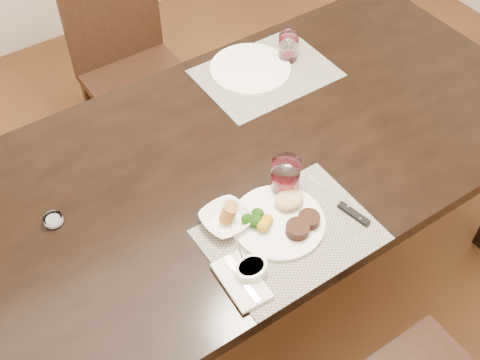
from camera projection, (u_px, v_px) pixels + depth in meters
ground_plane at (251, 278)px, 2.44m from camera, size 4.50×4.50×0.00m
dining_table at (254, 166)px, 1.94m from camera, size 2.00×1.00×0.75m
chair_far at (129, 60)px, 2.57m from camera, size 0.42×0.42×0.90m
placemat_near at (290, 235)px, 1.65m from camera, size 0.46×0.34×0.00m
placemat_far at (266, 73)px, 2.12m from camera, size 0.46×0.34×0.00m
dinner_plate at (283, 218)px, 1.67m from camera, size 0.26×0.26×0.05m
napkin_fork at (241, 281)px, 1.55m from camera, size 0.10×0.17×0.02m
steak_knife at (347, 208)px, 1.71m from camera, size 0.05×0.24×0.01m
cracker_bowl at (226, 219)px, 1.66m from camera, size 0.14×0.14×0.06m
sauce_ramekin at (251, 269)px, 1.55m from camera, size 0.09×0.13×0.07m
wine_glass_near at (285, 178)px, 1.72m from camera, size 0.08×0.08×0.11m
far_plate at (250, 69)px, 2.12m from camera, size 0.29×0.29×0.01m
wine_glass_far at (288, 48)px, 2.14m from camera, size 0.07×0.07×0.10m
salt_cellar at (53, 220)px, 1.67m from camera, size 0.05×0.05×0.02m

